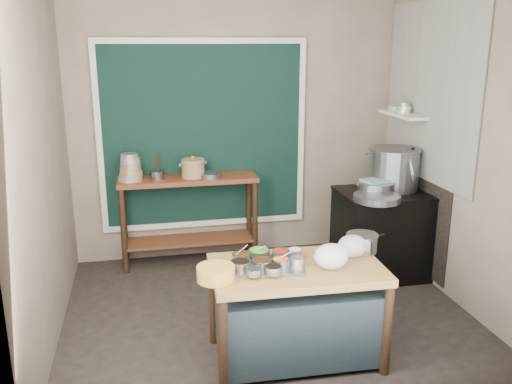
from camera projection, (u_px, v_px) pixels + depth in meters
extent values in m
cube|color=#2C2621|center=(266.00, 312.00, 4.83)|extent=(3.50, 3.00, 0.02)
cube|color=gray|center=(235.00, 129.00, 5.88)|extent=(3.50, 0.02, 2.80)
cube|color=gray|center=(41.00, 168.00, 4.10)|extent=(0.02, 3.00, 2.80)
cube|color=gray|center=(460.00, 149.00, 4.81)|extent=(0.02, 3.00, 2.80)
cube|color=black|center=(204.00, 136.00, 5.78)|extent=(2.10, 0.02, 1.90)
cube|color=#B2B2AA|center=(430.00, 92.00, 5.20)|extent=(0.02, 1.70, 1.70)
cube|color=black|center=(416.00, 204.00, 5.61)|extent=(0.01, 1.30, 1.30)
cube|color=beige|center=(403.00, 115.00, 5.53)|extent=(0.22, 0.70, 0.03)
cube|color=olive|center=(296.00, 312.00, 4.03)|extent=(1.27, 0.76, 0.75)
cube|color=brown|center=(189.00, 220.00, 5.80)|extent=(1.45, 0.40, 0.95)
cube|color=black|center=(383.00, 235.00, 5.51)|extent=(0.90, 0.68, 0.85)
cube|color=black|center=(386.00, 193.00, 5.39)|extent=(0.92, 0.69, 0.03)
cube|color=gray|center=(268.00, 266.00, 3.90)|extent=(0.54, 0.42, 0.02)
cylinder|color=gray|center=(241.00, 257.00, 3.96)|extent=(0.14, 0.14, 0.06)
cylinder|color=silver|center=(297.00, 260.00, 3.91)|extent=(0.11, 0.11, 0.05)
cylinder|color=gray|center=(281.00, 262.00, 3.87)|extent=(0.13, 0.13, 0.05)
cylinder|color=gray|center=(262.00, 264.00, 3.85)|extent=(0.14, 0.14, 0.06)
cylinder|color=gray|center=(241.00, 265.00, 3.83)|extent=(0.15, 0.15, 0.06)
cylinder|color=gray|center=(273.00, 270.00, 3.75)|extent=(0.13, 0.13, 0.05)
cylinder|color=gray|center=(254.00, 272.00, 3.72)|extent=(0.11, 0.11, 0.05)
cylinder|color=gray|center=(280.00, 254.00, 4.03)|extent=(0.13, 0.13, 0.05)
cylinder|color=gray|center=(259.00, 254.00, 4.01)|extent=(0.16, 0.16, 0.06)
cylinder|color=gray|center=(295.00, 252.00, 4.06)|extent=(0.11, 0.11, 0.05)
cylinder|color=#B67A38|center=(216.00, 273.00, 3.69)|extent=(0.33, 0.33, 0.10)
ellipsoid|color=white|center=(331.00, 256.00, 3.87)|extent=(0.27, 0.24, 0.19)
ellipsoid|color=white|center=(352.00, 246.00, 4.08)|extent=(0.26, 0.24, 0.17)
cylinder|color=tan|center=(131.00, 178.00, 5.54)|extent=(0.25, 0.25, 0.05)
cylinder|color=gray|center=(131.00, 174.00, 5.52)|extent=(0.24, 0.24, 0.05)
cylinder|color=gold|center=(130.00, 169.00, 5.51)|extent=(0.22, 0.22, 0.05)
cylinder|color=gray|center=(130.00, 165.00, 5.50)|extent=(0.21, 0.21, 0.05)
cylinder|color=tan|center=(130.00, 160.00, 5.49)|extent=(0.20, 0.20, 0.05)
cylinder|color=gray|center=(129.00, 156.00, 5.47)|extent=(0.17, 0.17, 0.05)
cylinder|color=gray|center=(157.00, 175.00, 5.58)|extent=(0.18, 0.18, 0.09)
cylinder|color=gray|center=(210.00, 175.00, 5.64)|extent=(0.27, 0.27, 0.06)
cylinder|color=gray|center=(410.00, 169.00, 5.38)|extent=(0.26, 0.45, 0.43)
cube|color=#5F9C8C|center=(376.00, 180.00, 5.28)|extent=(0.30, 0.25, 0.02)
cylinder|color=gray|center=(377.00, 198.00, 5.07)|extent=(0.46, 0.46, 0.06)
cylinder|color=silver|center=(404.00, 111.00, 5.52)|extent=(0.14, 0.14, 0.04)
cylinder|color=silver|center=(404.00, 108.00, 5.51)|extent=(0.13, 0.13, 0.04)
cylinder|color=gray|center=(404.00, 104.00, 5.50)|extent=(0.12, 0.12, 0.04)
cylinder|color=gray|center=(395.00, 108.00, 5.70)|extent=(0.16, 0.16, 0.05)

